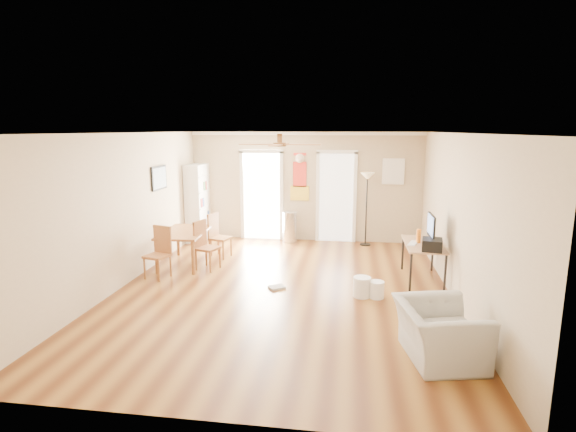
# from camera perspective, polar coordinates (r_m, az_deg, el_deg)

# --- Properties ---
(floor) EXTENTS (7.00, 7.00, 0.00)m
(floor) POSITION_cam_1_polar(r_m,az_deg,el_deg) (7.60, -0.64, -9.41)
(floor) COLOR brown
(floor) RESTS_ON ground
(ceiling) EXTENTS (5.50, 7.00, 0.00)m
(ceiling) POSITION_cam_1_polar(r_m,az_deg,el_deg) (7.12, -0.69, 10.60)
(ceiling) COLOR silver
(ceiling) RESTS_ON floor
(wall_back) EXTENTS (5.50, 0.04, 2.60)m
(wall_back) POSITION_cam_1_polar(r_m,az_deg,el_deg) (10.68, 2.18, 3.74)
(wall_back) COLOR beige
(wall_back) RESTS_ON floor
(wall_front) EXTENTS (5.50, 0.04, 2.60)m
(wall_front) POSITION_cam_1_polar(r_m,az_deg,el_deg) (3.94, -8.49, -9.20)
(wall_front) COLOR beige
(wall_front) RESTS_ON floor
(wall_left) EXTENTS (0.04, 7.00, 2.60)m
(wall_left) POSITION_cam_1_polar(r_m,az_deg,el_deg) (8.13, -20.21, 0.76)
(wall_left) COLOR beige
(wall_left) RESTS_ON floor
(wall_right) EXTENTS (0.04, 7.00, 2.60)m
(wall_right) POSITION_cam_1_polar(r_m,az_deg,el_deg) (7.36, 21.01, -0.31)
(wall_right) COLOR beige
(wall_right) RESTS_ON floor
(crown_molding) EXTENTS (5.50, 7.00, 0.08)m
(crown_molding) POSITION_cam_1_polar(r_m,az_deg,el_deg) (7.12, -0.69, 10.27)
(crown_molding) COLOR white
(crown_molding) RESTS_ON wall_back
(kitchen_doorway) EXTENTS (0.90, 0.10, 2.10)m
(kitchen_doorway) POSITION_cam_1_polar(r_m,az_deg,el_deg) (10.86, -3.36, 2.52)
(kitchen_doorway) COLOR white
(kitchen_doorway) RESTS_ON wall_back
(bathroom_doorway) EXTENTS (0.80, 0.10, 2.10)m
(bathroom_doorway) POSITION_cam_1_polar(r_m,az_deg,el_deg) (10.65, 6.19, 2.31)
(bathroom_doorway) COLOR white
(bathroom_doorway) RESTS_ON wall_back
(wall_decal) EXTENTS (0.46, 0.03, 1.10)m
(wall_decal) POSITION_cam_1_polar(r_m,az_deg,el_deg) (10.64, 1.51, 5.08)
(wall_decal) COLOR red
(wall_decal) RESTS_ON wall_back
(ac_grille) EXTENTS (0.50, 0.04, 0.60)m
(ac_grille) POSITION_cam_1_polar(r_m,az_deg,el_deg) (10.60, 13.33, 5.57)
(ac_grille) COLOR white
(ac_grille) RESTS_ON wall_back
(framed_poster) EXTENTS (0.04, 0.66, 0.48)m
(framed_poster) POSITION_cam_1_polar(r_m,az_deg,el_deg) (9.31, -16.19, 4.71)
(framed_poster) COLOR black
(framed_poster) RESTS_ON wall_left
(ceiling_fan) EXTENTS (1.24, 1.24, 0.20)m
(ceiling_fan) POSITION_cam_1_polar(r_m,az_deg,el_deg) (6.83, -1.07, 9.15)
(ceiling_fan) COLOR #593819
(ceiling_fan) RESTS_ON ceiling
(bookshelf) EXTENTS (0.59, 0.90, 1.84)m
(bookshelf) POSITION_cam_1_polar(r_m,az_deg,el_deg) (10.90, -11.49, 1.67)
(bookshelf) COLOR silver
(bookshelf) RESTS_ON floor
(dining_table) EXTENTS (0.89, 1.40, 0.68)m
(dining_table) POSITION_cam_1_polar(r_m,az_deg,el_deg) (9.11, -13.04, -3.97)
(dining_table) COLOR #915A2E
(dining_table) RESTS_ON floor
(dining_chair_right_a) EXTENTS (0.47, 0.47, 0.92)m
(dining_chair_right_a) POSITION_cam_1_polar(r_m,az_deg,el_deg) (9.45, -8.67, -2.51)
(dining_chair_right_a) COLOR #A16F34
(dining_chair_right_a) RESTS_ON floor
(dining_chair_right_b) EXTENTS (0.48, 0.48, 0.93)m
(dining_chair_right_b) POSITION_cam_1_polar(r_m,az_deg,el_deg) (8.68, -10.25, -3.75)
(dining_chair_right_b) COLOR #9C5D32
(dining_chair_right_b) RESTS_ON floor
(dining_chair_near) EXTENTS (0.47, 0.47, 0.93)m
(dining_chair_near) POSITION_cam_1_polar(r_m,az_deg,el_deg) (8.38, -16.44, -4.58)
(dining_chair_near) COLOR #9C5B32
(dining_chair_near) RESTS_ON floor
(trash_can) EXTENTS (0.40, 0.40, 0.73)m
(trash_can) POSITION_cam_1_polar(r_m,az_deg,el_deg) (10.60, 0.22, -1.43)
(trash_can) COLOR silver
(trash_can) RESTS_ON floor
(torchiere_lamp) EXTENTS (0.36, 0.36, 1.69)m
(torchiere_lamp) POSITION_cam_1_polar(r_m,az_deg,el_deg) (10.39, 10.00, 0.85)
(torchiere_lamp) COLOR black
(torchiere_lamp) RESTS_ON floor
(computer_desk) EXTENTS (0.63, 1.27, 0.68)m
(computer_desk) POSITION_cam_1_polar(r_m,az_deg,el_deg) (8.30, 16.83, -5.64)
(computer_desk) COLOR tan
(computer_desk) RESTS_ON floor
(imac) EXTENTS (0.13, 0.60, 0.55)m
(imac) POSITION_cam_1_polar(r_m,az_deg,el_deg) (8.01, 17.86, -1.76)
(imac) COLOR black
(imac) RESTS_ON computer_desk
(keyboard) EXTENTS (0.24, 0.40, 0.01)m
(keyboard) POSITION_cam_1_polar(r_m,az_deg,el_deg) (8.16, 15.72, -3.36)
(keyboard) COLOR silver
(keyboard) RESTS_ON computer_desk
(printer) EXTENTS (0.38, 0.42, 0.19)m
(printer) POSITION_cam_1_polar(r_m,az_deg,el_deg) (7.78, 17.98, -3.51)
(printer) COLOR black
(printer) RESTS_ON computer_desk
(orange_bottle) EXTENTS (0.10, 0.10, 0.25)m
(orange_bottle) POSITION_cam_1_polar(r_m,az_deg,el_deg) (8.21, 16.40, -2.47)
(orange_bottle) COLOR orange
(orange_bottle) RESTS_ON computer_desk
(wastebasket_a) EXTENTS (0.32, 0.32, 0.33)m
(wastebasket_a) POSITION_cam_1_polar(r_m,az_deg,el_deg) (7.34, 9.45, -8.95)
(wastebasket_a) COLOR white
(wastebasket_a) RESTS_ON floor
(wastebasket_b) EXTENTS (0.27, 0.27, 0.27)m
(wastebasket_b) POSITION_cam_1_polar(r_m,az_deg,el_deg) (7.34, 11.29, -9.23)
(wastebasket_b) COLOR white
(wastebasket_b) RESTS_ON floor
(floor_cloth) EXTENTS (0.33, 0.31, 0.04)m
(floor_cloth) POSITION_cam_1_polar(r_m,az_deg,el_deg) (7.66, -1.45, -9.11)
(floor_cloth) COLOR #9A9995
(floor_cloth) RESTS_ON floor
(armchair) EXTENTS (1.06, 1.16, 0.66)m
(armchair) POSITION_cam_1_polar(r_m,az_deg,el_deg) (5.64, 18.79, -13.96)
(armchair) COLOR #ACACA7
(armchair) RESTS_ON floor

